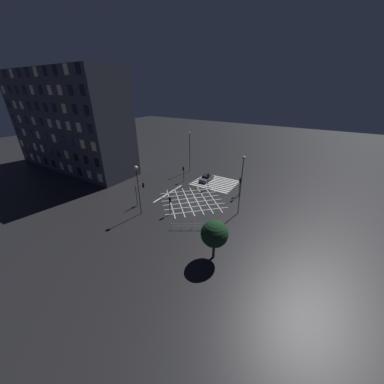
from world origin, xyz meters
name	(u,v)px	position (x,y,z in m)	size (l,w,h in m)	color
ground_plane	(192,200)	(0.00, 0.00, 0.00)	(200.00, 200.00, 0.00)	black
road_markings	(207,188)	(0.24, -6.46, 0.00)	(13.78, 20.58, 0.01)	silver
office_building	(67,122)	(36.22, 0.01, 11.57)	(36.44, 10.06, 23.13)	#3D424C
traffic_light_median_south	(208,178)	(-0.10, -6.07, 2.44)	(0.36, 0.39, 3.41)	#2D2D30
traffic_light_ne_cross	(140,189)	(7.04, 6.06, 2.96)	(0.36, 2.14, 4.05)	#2D2D30
traffic_light_sw_main	(240,182)	(-6.66, -7.15, 2.63)	(0.39, 0.36, 3.67)	#2D2D30
traffic_light_se_cross	(183,171)	(6.40, -6.62, 2.56)	(0.36, 0.39, 3.57)	#2D2D30
traffic_light_median_north	(170,202)	(0.44, 6.13, 2.31)	(0.36, 0.39, 3.22)	#2D2D30
traffic_light_sw_cross	(240,184)	(-6.94, -5.97, 2.79)	(0.36, 0.39, 3.91)	#2D2D30
street_lamp_east	(242,174)	(-9.10, -0.06, 7.05)	(0.54, 0.54, 9.98)	#2D2D30
street_lamp_west	(137,178)	(4.71, 8.61, 6.52)	(0.62, 0.62, 8.46)	#2D2D30
street_lamp_far	(190,147)	(8.87, -13.13, 6.18)	(0.43, 0.43, 9.81)	#2D2D30
street_tree_near	(215,234)	(-10.30, 11.49, 3.58)	(3.31, 3.31, 5.25)	#38281C
waiting_car	(206,178)	(2.29, -9.92, 0.61)	(1.79, 4.16, 1.28)	#474C51
pedestrian_railing	(192,225)	(-4.91, 7.87, 0.67)	(5.21, 3.27, 1.05)	#B7B7BC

